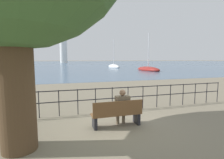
{
  "coord_description": "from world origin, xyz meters",
  "views": [
    {
      "loc": [
        -1.85,
        -5.4,
        2.23
      ],
      "look_at": [
        0.0,
        0.5,
        1.53
      ],
      "focal_mm": 28.0,
      "sensor_mm": 36.0,
      "label": 1
    }
  ],
  "objects_px": {
    "seated_person_left": "(122,106)",
    "harbor_lighthouse": "(63,46)",
    "park_bench": "(117,114)",
    "sailboat_0": "(114,67)",
    "sailboat_1": "(148,69)"
  },
  "relations": [
    {
      "from": "sailboat_0",
      "to": "sailboat_1",
      "type": "distance_m",
      "value": 14.69
    },
    {
      "from": "sailboat_1",
      "to": "harbor_lighthouse",
      "type": "bearing_deg",
      "value": 95.15
    },
    {
      "from": "park_bench",
      "to": "seated_person_left",
      "type": "relative_size",
      "value": 1.37
    },
    {
      "from": "sailboat_1",
      "to": "sailboat_0",
      "type": "bearing_deg",
      "value": 99.01
    },
    {
      "from": "park_bench",
      "to": "sailboat_0",
      "type": "xyz_separation_m",
      "value": [
        13.23,
        41.33,
        -0.11
      ]
    },
    {
      "from": "sailboat_1",
      "to": "harbor_lighthouse",
      "type": "distance_m",
      "value": 104.77
    },
    {
      "from": "park_bench",
      "to": "harbor_lighthouse",
      "type": "relative_size",
      "value": 0.06
    },
    {
      "from": "sailboat_0",
      "to": "harbor_lighthouse",
      "type": "distance_m",
      "value": 90.23
    },
    {
      "from": "park_bench",
      "to": "sailboat_0",
      "type": "bearing_deg",
      "value": 72.24
    },
    {
      "from": "park_bench",
      "to": "sailboat_0",
      "type": "height_order",
      "value": "sailboat_0"
    },
    {
      "from": "sailboat_0",
      "to": "park_bench",
      "type": "bearing_deg",
      "value": -110.82
    },
    {
      "from": "seated_person_left",
      "to": "sailboat_1",
      "type": "height_order",
      "value": "sailboat_1"
    },
    {
      "from": "park_bench",
      "to": "sailboat_1",
      "type": "distance_m",
      "value": 31.35
    },
    {
      "from": "seated_person_left",
      "to": "harbor_lighthouse",
      "type": "height_order",
      "value": "harbor_lighthouse"
    },
    {
      "from": "sailboat_0",
      "to": "harbor_lighthouse",
      "type": "relative_size",
      "value": 0.3
    }
  ]
}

